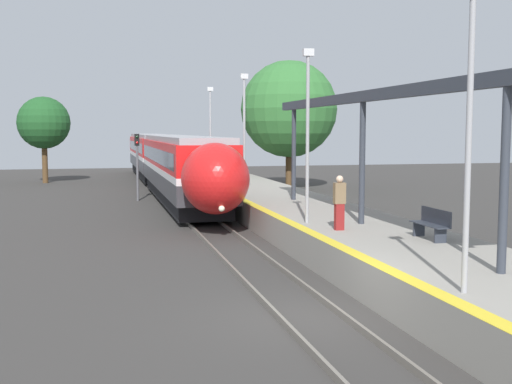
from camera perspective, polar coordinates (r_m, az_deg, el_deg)
The scene contains 15 objects.
ground_plane at distance 14.77m, azimuth 4.69°, elevation -11.01°, with size 120.00×120.00×0.00m, color #383533.
rail_left at distance 14.55m, azimuth 1.95°, elevation -10.95°, with size 0.08×90.00×0.15m, color slate.
rail_right at distance 14.99m, azimuth 7.35°, elevation -10.50°, with size 0.08×90.00×0.15m, color slate.
train at distance 45.72m, azimuth -8.08°, elevation 2.96°, with size 2.87×43.78×3.88m.
platform_right at distance 16.26m, azimuth 17.95°, elevation -7.82°, with size 4.54×64.00×1.05m.
platform_bench at distance 19.26m, azimuth 15.39°, elevation -2.68°, with size 0.44×1.67×0.89m.
person_waiting at distance 20.42m, azimuth 7.43°, elevation -0.86°, with size 0.36×0.23×1.74m.
railway_signal at distance 38.78m, azimuth -10.51°, elevation 2.84°, with size 0.28×0.28×4.00m.
lamppost_near at distance 12.90m, azimuth 18.43°, elevation 6.01°, with size 0.36×0.20×5.86m.
lamppost_mid at distance 21.78m, azimuth 4.61°, elevation 5.94°, with size 0.36×0.20×5.86m.
lamppost_far at distance 31.17m, azimuth -1.05°, elevation 5.82°, with size 0.36×0.20×5.86m.
lamppost_farthest at distance 40.73m, azimuth -4.08°, elevation 5.72°, with size 0.36×0.20×5.86m.
station_canopy at distance 22.06m, azimuth 10.89°, elevation 8.03°, with size 2.02×18.61×4.45m.
background_tree_left at distance 54.00m, azimuth -18.35°, elevation 5.84°, with size 4.15×4.15×6.89m.
background_tree_right at distance 46.18m, azimuth 2.95°, elevation 7.37°, with size 6.89×6.89×9.17m.
Camera 1 is at (-4.50, -13.43, 4.19)m, focal length 45.00 mm.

